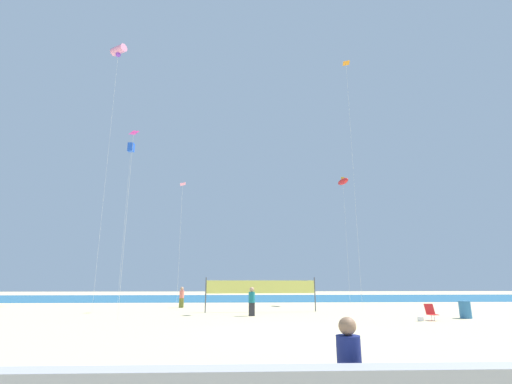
{
  "coord_description": "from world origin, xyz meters",
  "views": [
    {
      "loc": [
        -2.19,
        -16.25,
        2.18
      ],
      "look_at": [
        -1.22,
        6.93,
        7.85
      ],
      "focal_mm": 25.45,
      "sensor_mm": 36.0,
      "label": 1
    }
  ],
  "objects_px": {
    "beachgoer_teal_shirt": "(252,300)",
    "kite_red_inflatable": "(343,182)",
    "mother_figure": "(350,369)",
    "folding_beach_chair": "(431,312)",
    "trash_barrel": "(465,310)",
    "kite_magenta_diamond": "(133,136)",
    "beachgoer_coral_shirt": "(182,296)",
    "beach_handbag": "(421,319)",
    "kite_pink_tube": "(119,51)",
    "volleyball_net": "(261,288)",
    "kite_blue_box": "(131,148)",
    "kite_orange_diamond": "(346,69)",
    "kite_pink_diamond": "(182,187)"
  },
  "relations": [
    {
      "from": "beachgoer_teal_shirt",
      "to": "kite_red_inflatable",
      "type": "height_order",
      "value": "kite_red_inflatable"
    },
    {
      "from": "mother_figure",
      "to": "folding_beach_chair",
      "type": "bearing_deg",
      "value": 60.1
    },
    {
      "from": "kite_red_inflatable",
      "to": "trash_barrel",
      "type": "bearing_deg",
      "value": -75.64
    },
    {
      "from": "mother_figure",
      "to": "kite_magenta_diamond",
      "type": "xyz_separation_m",
      "value": [
        -8.68,
        16.18,
        10.36
      ]
    },
    {
      "from": "beachgoer_coral_shirt",
      "to": "mother_figure",
      "type": "bearing_deg",
      "value": 72.8
    },
    {
      "from": "beachgoer_coral_shirt",
      "to": "kite_red_inflatable",
      "type": "distance_m",
      "value": 18.83
    },
    {
      "from": "beach_handbag",
      "to": "kite_pink_tube",
      "type": "distance_m",
      "value": 28.88
    },
    {
      "from": "mother_figure",
      "to": "volleyball_net",
      "type": "distance_m",
      "value": 21.07
    },
    {
      "from": "beachgoer_teal_shirt",
      "to": "kite_blue_box",
      "type": "height_order",
      "value": "kite_blue_box"
    },
    {
      "from": "beachgoer_teal_shirt",
      "to": "kite_magenta_diamond",
      "type": "xyz_separation_m",
      "value": [
        -7.73,
        -1.97,
        10.28
      ]
    },
    {
      "from": "beach_handbag",
      "to": "kite_pink_tube",
      "type": "relative_size",
      "value": 0.01
    },
    {
      "from": "folding_beach_chair",
      "to": "kite_magenta_diamond",
      "type": "xyz_separation_m",
      "value": [
        -17.77,
        1.06,
        10.76
      ]
    },
    {
      "from": "mother_figure",
      "to": "beachgoer_teal_shirt",
      "type": "bearing_deg",
      "value": 94.08
    },
    {
      "from": "trash_barrel",
      "to": "kite_orange_diamond",
      "type": "relative_size",
      "value": 0.05
    },
    {
      "from": "kite_orange_diamond",
      "to": "beachgoer_coral_shirt",
      "type": "bearing_deg",
      "value": 165.97
    },
    {
      "from": "trash_barrel",
      "to": "beachgoer_teal_shirt",
      "type": "bearing_deg",
      "value": 171.01
    },
    {
      "from": "beachgoer_teal_shirt",
      "to": "beach_handbag",
      "type": "bearing_deg",
      "value": 39.83
    },
    {
      "from": "kite_pink_tube",
      "to": "kite_pink_diamond",
      "type": "height_order",
      "value": "kite_pink_tube"
    },
    {
      "from": "beach_handbag",
      "to": "kite_red_inflatable",
      "type": "distance_m",
      "value": 18.19
    },
    {
      "from": "mother_figure",
      "to": "kite_red_inflatable",
      "type": "bearing_deg",
      "value": 74.61
    },
    {
      "from": "kite_pink_tube",
      "to": "kite_magenta_diamond",
      "type": "xyz_separation_m",
      "value": [
        3.04,
        -4.1,
        -8.99
      ]
    },
    {
      "from": "trash_barrel",
      "to": "kite_pink_tube",
      "type": "xyz_separation_m",
      "value": [
        -23.42,
        4.13,
        19.72
      ]
    },
    {
      "from": "folding_beach_chair",
      "to": "trash_barrel",
      "type": "bearing_deg",
      "value": -0.82
    },
    {
      "from": "volleyball_net",
      "to": "kite_blue_box",
      "type": "bearing_deg",
      "value": 146.55
    },
    {
      "from": "kite_magenta_diamond",
      "to": "beachgoer_coral_shirt",
      "type": "bearing_deg",
      "value": 77.07
    },
    {
      "from": "kite_red_inflatable",
      "to": "kite_blue_box",
      "type": "bearing_deg",
      "value": 177.7
    },
    {
      "from": "folding_beach_chair",
      "to": "kite_pink_diamond",
      "type": "height_order",
      "value": "kite_pink_diamond"
    },
    {
      "from": "beach_handbag",
      "to": "kite_orange_diamond",
      "type": "distance_m",
      "value": 21.41
    },
    {
      "from": "folding_beach_chair",
      "to": "kite_blue_box",
      "type": "distance_m",
      "value": 30.3
    },
    {
      "from": "kite_blue_box",
      "to": "beachgoer_coral_shirt",
      "type": "bearing_deg",
      "value": -31.82
    },
    {
      "from": "kite_pink_tube",
      "to": "folding_beach_chair",
      "type": "bearing_deg",
      "value": -13.92
    },
    {
      "from": "folding_beach_chair",
      "to": "volleyball_net",
      "type": "bearing_deg",
      "value": 125.15
    },
    {
      "from": "mother_figure",
      "to": "kite_blue_box",
      "type": "xyz_separation_m",
      "value": [
        -13.01,
        29.54,
        14.49
      ]
    },
    {
      "from": "beachgoer_teal_shirt",
      "to": "trash_barrel",
      "type": "xyz_separation_m",
      "value": [
        12.65,
        -2.0,
        -0.45
      ]
    },
    {
      "from": "volleyball_net",
      "to": "kite_red_inflatable",
      "type": "xyz_separation_m",
      "value": [
        8.67,
        7.62,
        10.15
      ]
    },
    {
      "from": "kite_blue_box",
      "to": "trash_barrel",
      "type": "bearing_deg",
      "value": -28.46
    },
    {
      "from": "folding_beach_chair",
      "to": "kite_pink_tube",
      "type": "bearing_deg",
      "value": 143.89
    },
    {
      "from": "mother_figure",
      "to": "kite_red_inflatable",
      "type": "xyz_separation_m",
      "value": [
        8.5,
        28.68,
        10.92
      ]
    },
    {
      "from": "beachgoer_teal_shirt",
      "to": "kite_pink_tube",
      "type": "relative_size",
      "value": 0.09
    },
    {
      "from": "kite_pink_tube",
      "to": "kite_red_inflatable",
      "type": "distance_m",
      "value": 23.45
    },
    {
      "from": "folding_beach_chair",
      "to": "kite_pink_tube",
      "type": "height_order",
      "value": "kite_pink_tube"
    },
    {
      "from": "beachgoer_coral_shirt",
      "to": "kite_blue_box",
      "type": "bearing_deg",
      "value": -63.38
    },
    {
      "from": "beach_handbag",
      "to": "kite_blue_box",
      "type": "bearing_deg",
      "value": 145.16
    },
    {
      "from": "kite_red_inflatable",
      "to": "kite_magenta_diamond",
      "type": "height_order",
      "value": "kite_red_inflatable"
    },
    {
      "from": "kite_blue_box",
      "to": "kite_red_inflatable",
      "type": "bearing_deg",
      "value": -2.3
    },
    {
      "from": "mother_figure",
      "to": "beachgoer_teal_shirt",
      "type": "distance_m",
      "value": 18.17
    },
    {
      "from": "kite_pink_tube",
      "to": "kite_orange_diamond",
      "type": "relative_size",
      "value": 0.98
    },
    {
      "from": "mother_figure",
      "to": "kite_pink_diamond",
      "type": "height_order",
      "value": "kite_pink_diamond"
    },
    {
      "from": "kite_pink_diamond",
      "to": "mother_figure",
      "type": "bearing_deg",
      "value": -74.04
    },
    {
      "from": "kite_pink_diamond",
      "to": "kite_red_inflatable",
      "type": "xyz_separation_m",
      "value": [
        14.89,
        6.33,
        2.36
      ]
    }
  ]
}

